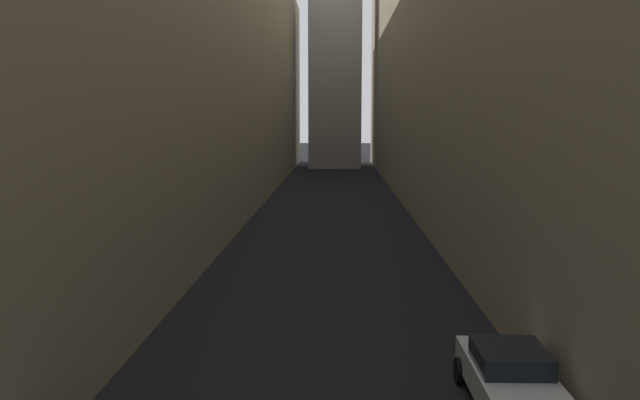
{
  "coord_description": "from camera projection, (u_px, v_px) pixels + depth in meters",
  "views": [
    {
      "loc": [
        0.39,
        2.91,
        6.75
      ],
      "look_at": [
        0.0,
        17.33,
        4.92
      ],
      "focal_mm": 36.37,
      "sensor_mm": 36.0,
      "label": 1
    }
  ],
  "objects": [
    {
      "name": "parked_car_right_third",
      "position": [
        509.0,
        377.0,
        15.01
      ],
      "size": [
        1.94,
        4.29,
        1.5
      ],
      "rotation": [
        0.0,
        0.0,
        1.57
      ],
      "color": "silver",
      "rests_on": "ground"
    },
    {
      "name": "building_block_right",
      "position": [
        517.0,
        36.0,
        45.63
      ],
      "size": [
        15.08,
        108.0,
        24.95
      ],
      "primitive_type": "cube",
      "color": "gray",
      "rests_on": "ground"
    },
    {
      "name": "building_block_left",
      "position": [
        152.0,
        50.0,
        46.45
      ],
      "size": [
        14.92,
        108.0,
        23.17
      ],
      "primitive_type": "cube",
      "color": "gray",
      "rests_on": "ground"
    },
    {
      "name": "ground_plane",
      "position": [
        332.0,
        215.0,
        45.57
      ],
      "size": [
        264.0,
        264.0,
        0.0
      ],
      "primitive_type": "plane",
      "color": "black"
    }
  ]
}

